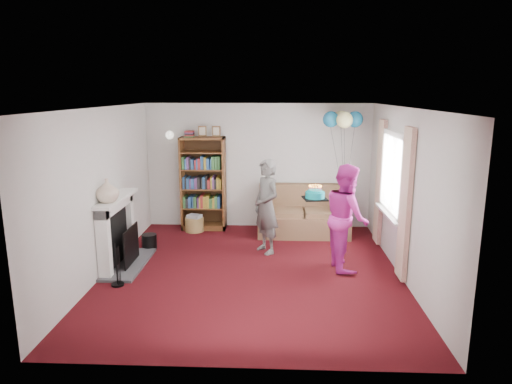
{
  "coord_description": "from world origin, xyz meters",
  "views": [
    {
      "loc": [
        0.35,
        -6.59,
        2.73
      ],
      "look_at": [
        0.04,
        0.6,
        1.13
      ],
      "focal_mm": 32.0,
      "sensor_mm": 36.0,
      "label": 1
    }
  ],
  "objects_px": {
    "bookcase": "(204,184)",
    "person_magenta": "(347,217)",
    "person_striped": "(266,207)",
    "birthday_cake": "(315,195)",
    "sofa": "(303,215)"
  },
  "relations": [
    {
      "from": "person_striped",
      "to": "bookcase",
      "type": "bearing_deg",
      "value": -170.06
    },
    {
      "from": "bookcase",
      "to": "person_striped",
      "type": "xyz_separation_m",
      "value": [
        1.29,
        -1.38,
        -0.1
      ]
    },
    {
      "from": "person_magenta",
      "to": "person_striped",
      "type": "bearing_deg",
      "value": 55.74
    },
    {
      "from": "bookcase",
      "to": "birthday_cake",
      "type": "bearing_deg",
      "value": -40.57
    },
    {
      "from": "sofa",
      "to": "person_striped",
      "type": "xyz_separation_m",
      "value": [
        -0.7,
        -1.15,
        0.47
      ]
    },
    {
      "from": "bookcase",
      "to": "sofa",
      "type": "relative_size",
      "value": 1.18
    },
    {
      "from": "bookcase",
      "to": "sofa",
      "type": "distance_m",
      "value": 2.08
    },
    {
      "from": "birthday_cake",
      "to": "sofa",
      "type": "bearing_deg",
      "value": 93.03
    },
    {
      "from": "bookcase",
      "to": "person_striped",
      "type": "height_order",
      "value": "bookcase"
    },
    {
      "from": "bookcase",
      "to": "person_striped",
      "type": "distance_m",
      "value": 1.89
    },
    {
      "from": "sofa",
      "to": "birthday_cake",
      "type": "xyz_separation_m",
      "value": [
        0.08,
        -1.55,
        0.77
      ]
    },
    {
      "from": "person_magenta",
      "to": "birthday_cake",
      "type": "xyz_separation_m",
      "value": [
        -0.48,
        0.26,
        0.28
      ]
    },
    {
      "from": "sofa",
      "to": "birthday_cake",
      "type": "height_order",
      "value": "birthday_cake"
    },
    {
      "from": "bookcase",
      "to": "person_magenta",
      "type": "height_order",
      "value": "bookcase"
    },
    {
      "from": "bookcase",
      "to": "sofa",
      "type": "bearing_deg",
      "value": -6.57
    }
  ]
}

